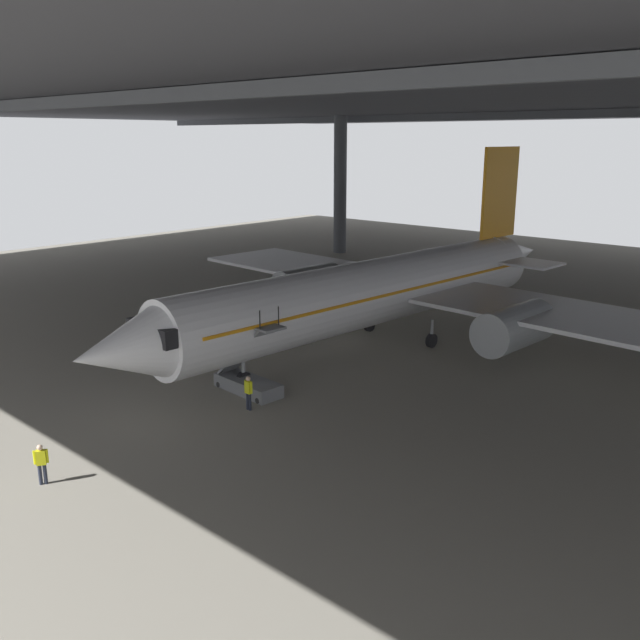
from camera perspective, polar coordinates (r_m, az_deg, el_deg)
The scene contains 6 objects.
ground_plane at distance 43.42m, azimuth 2.98°, elevation -2.35°, with size 110.00×110.00×0.00m, color gray.
hangar_structure at distance 52.99m, azimuth 13.09°, elevation 17.82°, with size 121.00×99.00×16.51m.
airplane_main at distance 42.99m, azimuth 4.81°, elevation 2.41°, with size 38.23×39.59×12.26m.
boarding_stairs at distance 35.98m, azimuth -5.96°, elevation -4.87°, with size 4.44×1.73×4.82m.
crew_worker_near_nose at distance 28.70m, azimuth -22.19°, elevation -10.88°, with size 0.37×0.49×1.64m.
crew_worker_by_stairs at distance 33.61m, azimuth -5.98°, elevation -5.88°, with size 0.55×0.24×1.73m.
Camera 1 is at (26.03, -32.27, 12.90)m, focal length 38.42 mm.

